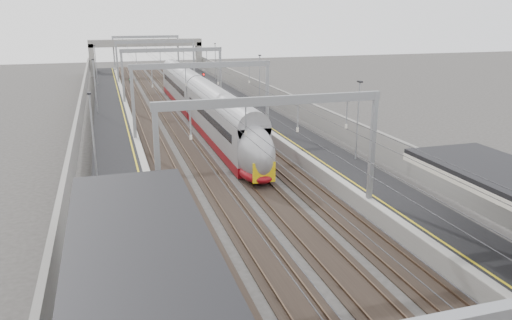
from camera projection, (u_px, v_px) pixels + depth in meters
platform_left at (116, 137)px, 47.74m from camera, size 4.00×120.00×1.00m
platform_right at (274, 126)px, 52.21m from camera, size 4.00×120.00×1.00m
tracks at (198, 136)px, 50.10m from camera, size 11.40×140.00×0.20m
overhead_line at (185, 68)px, 54.44m from camera, size 13.00×140.00×6.60m
overbridge at (146, 47)px, 99.06m from camera, size 22.00×2.20×6.90m
wall_left at (79, 128)px, 46.53m from camera, size 0.30×120.00×3.20m
wall_right at (302, 114)px, 52.79m from camera, size 0.30×120.00×3.20m
train at (203, 107)px, 54.55m from camera, size 2.59×47.25×4.10m
signal_green at (131, 86)px, 67.56m from camera, size 0.32×0.32×3.48m
signal_red_near at (197, 87)px, 66.72m from camera, size 0.32×0.32×3.48m
signal_red_far at (204, 80)px, 73.17m from camera, size 0.32×0.32×3.48m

